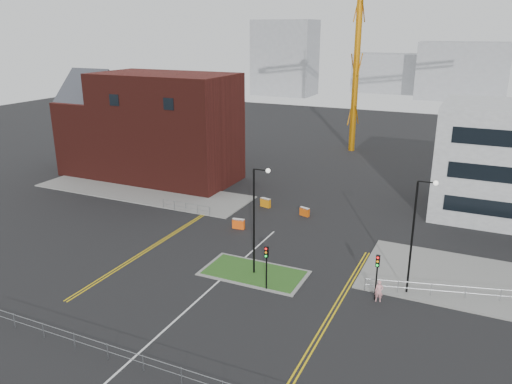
{
  "coord_description": "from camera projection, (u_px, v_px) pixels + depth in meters",
  "views": [
    {
      "loc": [
        17.8,
        -25.69,
        19.28
      ],
      "look_at": [
        -0.57,
        13.95,
        5.0
      ],
      "focal_mm": 35.0,
      "sensor_mm": 36.0,
      "label": 1
    }
  ],
  "objects": [
    {
      "name": "island_kerb",
      "position": [
        254.0,
        273.0,
        41.35
      ],
      "size": [
        8.6,
        4.6,
        0.08
      ],
      "primitive_type": "cube",
      "color": "slate",
      "rests_on": "ground"
    },
    {
      "name": "grass_island",
      "position": [
        254.0,
        273.0,
        41.35
      ],
      "size": [
        8.0,
        4.0,
        0.12
      ],
      "primitive_type": "cube",
      "color": "#1C4818",
      "rests_on": "ground"
    },
    {
      "name": "yellow_left_b",
      "position": [
        161.0,
        242.0,
        47.36
      ],
      "size": [
        0.12,
        24.0,
        0.01
      ],
      "primitive_type": "cube",
      "color": "gold",
      "rests_on": "ground"
    },
    {
      "name": "yellow_left_a",
      "position": [
        158.0,
        242.0,
        47.48
      ],
      "size": [
        0.12,
        24.0,
        0.01
      ],
      "primitive_type": "cube",
      "color": "gold",
      "rests_on": "ground"
    },
    {
      "name": "traffic_light_right",
      "position": [
        377.0,
        269.0,
        36.55
      ],
      "size": [
        0.28,
        0.33,
        3.65
      ],
      "color": "black",
      "rests_on": "ground"
    },
    {
      "name": "skyline_b",
      "position": [
        462.0,
        71.0,
        140.89
      ],
      "size": [
        24.0,
        12.0,
        16.0
      ],
      "primitive_type": "cube",
      "color": "gray",
      "rests_on": "ground"
    },
    {
      "name": "skyline_a",
      "position": [
        285.0,
        58.0,
        151.32
      ],
      "size": [
        18.0,
        12.0,
        22.0
      ],
      "primitive_type": "cube",
      "color": "gray",
      "rests_on": "ground"
    },
    {
      "name": "traffic_light_island",
      "position": [
        266.0,
        260.0,
        38.02
      ],
      "size": [
        0.28,
        0.33,
        3.65
      ],
      "color": "black",
      "rests_on": "ground"
    },
    {
      "name": "skyline_d",
      "position": [
        402.0,
        73.0,
        157.33
      ],
      "size": [
        30.0,
        12.0,
        12.0
      ],
      "primitive_type": "cube",
      "color": "gray",
      "rests_on": "ground"
    },
    {
      "name": "yellow_right_a",
      "position": [
        335.0,
        305.0,
        36.64
      ],
      "size": [
        0.12,
        20.0,
        0.01
      ],
      "primitive_type": "cube",
      "color": "gold",
      "rests_on": "ground"
    },
    {
      "name": "railing_left",
      "position": [
        186.0,
        206.0,
        54.95
      ],
      "size": [
        6.05,
        0.05,
        1.1
      ],
      "color": "gray",
      "rests_on": "ground"
    },
    {
      "name": "pedestrian",
      "position": [
        379.0,
        291.0,
        36.89
      ],
      "size": [
        0.68,
        0.52,
        1.68
      ],
      "primitive_type": "imported",
      "rotation": [
        0.0,
        0.0,
        0.22
      ],
      "color": "pink",
      "rests_on": "ground"
    },
    {
      "name": "barrier_left",
      "position": [
        265.0,
        202.0,
        56.69
      ],
      "size": [
        1.29,
        0.69,
        1.03
      ],
      "color": "orange",
      "rests_on": "ground"
    },
    {
      "name": "streetlamp_island",
      "position": [
        256.0,
        213.0,
        39.59
      ],
      "size": [
        1.46,
        0.36,
        9.18
      ],
      "color": "black",
      "rests_on": "ground"
    },
    {
      "name": "streetlamp_right_near",
      "position": [
        416.0,
        228.0,
        36.52
      ],
      "size": [
        1.46,
        0.36,
        9.18
      ],
      "color": "black",
      "rests_on": "ground"
    },
    {
      "name": "barrier_right",
      "position": [
        305.0,
        211.0,
        53.99
      ],
      "size": [
        1.17,
        0.7,
        0.94
      ],
      "color": "#CE4F0B",
      "rests_on": "ground"
    },
    {
      "name": "brick_building",
      "position": [
        148.0,
        127.0,
        66.46
      ],
      "size": [
        24.2,
        10.07,
        14.24
      ],
      "color": "#411410",
      "rests_on": "ground"
    },
    {
      "name": "centre_line",
      "position": [
        195.0,
        302.0,
        36.99
      ],
      "size": [
        0.15,
        30.0,
        0.01
      ],
      "primitive_type": "cube",
      "color": "silver",
      "rests_on": "ground"
    },
    {
      "name": "ground",
      "position": [
        181.0,
        316.0,
        35.26
      ],
      "size": [
        200.0,
        200.0,
        0.0
      ],
      "primitive_type": "plane",
      "color": "black",
      "rests_on": "ground"
    },
    {
      "name": "pavement_left",
      "position": [
        142.0,
        191.0,
        62.21
      ],
      "size": [
        28.0,
        8.0,
        0.12
      ],
      "primitive_type": "cube",
      "color": "slate",
      "rests_on": "ground"
    },
    {
      "name": "yellow_right_b",
      "position": [
        339.0,
        306.0,
        36.52
      ],
      "size": [
        0.12,
        20.0,
        0.01
      ],
      "primitive_type": "cube",
      "color": "gold",
      "rests_on": "ground"
    },
    {
      "name": "barrier_mid",
      "position": [
        239.0,
        223.0,
        50.52
      ],
      "size": [
        1.27,
        0.55,
        1.04
      ],
      "color": "#FF550E",
      "rests_on": "ground"
    },
    {
      "name": "railing_front",
      "position": [
        125.0,
        354.0,
        29.85
      ],
      "size": [
        24.05,
        0.05,
        1.1
      ],
      "color": "gray",
      "rests_on": "ground"
    },
    {
      "name": "railing_right",
      "position": [
        501.0,
        293.0,
        36.75
      ],
      "size": [
        19.05,
        5.05,
        1.1
      ],
      "color": "gray",
      "rests_on": "ground"
    }
  ]
}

